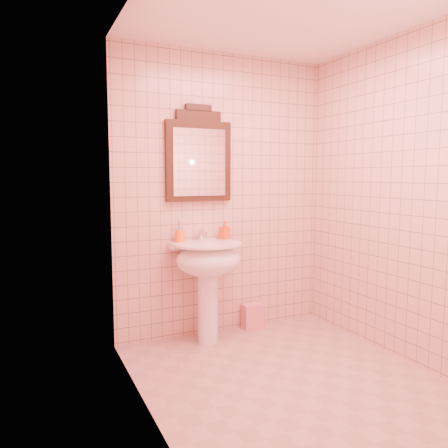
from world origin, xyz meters
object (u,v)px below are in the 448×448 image
pedestal_sink (208,267)px  toothbrush_cup (180,236)px  towel (253,316)px  soap_dispenser (225,230)px  mirror (199,157)px

pedestal_sink → toothbrush_cup: toothbrush_cup is taller
pedestal_sink → towel: size_ratio=3.68×
soap_dispenser → pedestal_sink: bearing=-165.9°
toothbrush_cup → towel: size_ratio=0.80×
towel → pedestal_sink: bearing=-164.9°
soap_dispenser → toothbrush_cup: bearing=159.8°
toothbrush_cup → pedestal_sink: bearing=-38.6°
mirror → towel: size_ratio=3.52×
pedestal_sink → toothbrush_cup: (-0.19, 0.15, 0.25)m
mirror → towel: (0.51, -0.06, -1.47)m
toothbrush_cup → soap_dispenser: bearing=-0.6°
soap_dispenser → towel: bearing=-22.0°
mirror → towel: bearing=-7.1°
pedestal_sink → mirror: mirror is taller
soap_dispenser → towel: soap_dispenser is taller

